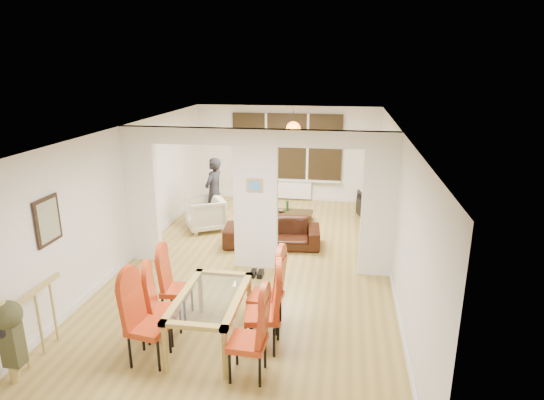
% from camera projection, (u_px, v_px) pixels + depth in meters
% --- Properties ---
extents(floor, '(5.00, 9.00, 0.01)m').
position_uv_depth(floor, '(256.00, 265.00, 8.66)').
color(floor, '#A08640').
rests_on(floor, ground).
extents(room_walls, '(5.00, 9.00, 2.60)m').
position_uv_depth(room_walls, '(256.00, 200.00, 8.28)').
color(room_walls, silver).
rests_on(room_walls, floor).
extents(divider_wall, '(5.00, 0.18, 2.60)m').
position_uv_depth(divider_wall, '(256.00, 200.00, 8.28)').
color(divider_wall, white).
rests_on(divider_wall, floor).
extents(bay_window_blinds, '(3.00, 0.08, 1.80)m').
position_uv_depth(bay_window_blinds, '(287.00, 147.00, 12.42)').
color(bay_window_blinds, black).
rests_on(bay_window_blinds, room_walls).
extents(radiator, '(1.40, 0.08, 0.50)m').
position_uv_depth(radiator, '(286.00, 189.00, 12.73)').
color(radiator, white).
rests_on(radiator, floor).
extents(pendant_light, '(0.36, 0.36, 0.36)m').
position_uv_depth(pendant_light, '(293.00, 129.00, 11.11)').
color(pendant_light, orange).
rests_on(pendant_light, room_walls).
extents(stair_newel, '(0.40, 1.20, 1.10)m').
position_uv_depth(stair_newel, '(36.00, 319.00, 5.82)').
color(stair_newel, tan).
rests_on(stair_newel, floor).
extents(wall_poster, '(0.04, 0.52, 0.67)m').
position_uv_depth(wall_poster, '(48.00, 221.00, 6.30)').
color(wall_poster, gray).
rests_on(wall_poster, room_walls).
extents(pillar_photo, '(0.30, 0.03, 0.25)m').
position_uv_depth(pillar_photo, '(254.00, 186.00, 8.10)').
color(pillar_photo, '#4C8CD8').
rests_on(pillar_photo, divider_wall).
extents(dining_table, '(0.86, 1.53, 0.72)m').
position_uv_depth(dining_table, '(211.00, 319.00, 6.19)').
color(dining_table, olive).
rests_on(dining_table, floor).
extents(dining_chair_la, '(0.52, 0.52, 1.14)m').
position_uv_depth(dining_chair_la, '(148.00, 321.00, 5.73)').
color(dining_chair_la, '#A33010').
rests_on(dining_chair_la, floor).
extents(dining_chair_lb, '(0.49, 0.49, 1.03)m').
position_uv_depth(dining_chair_lb, '(163.00, 306.00, 6.20)').
color(dining_chair_lb, '#A33010').
rests_on(dining_chair_lb, floor).
extents(dining_chair_lc, '(0.44, 0.44, 1.04)m').
position_uv_depth(dining_chair_lc, '(177.00, 285.00, 6.77)').
color(dining_chair_lc, '#A33010').
rests_on(dining_chair_lc, floor).
extents(dining_chair_ra, '(0.46, 0.46, 1.11)m').
position_uv_depth(dining_chair_ra, '(247.00, 336.00, 5.45)').
color(dining_chair_ra, '#A33010').
rests_on(dining_chair_ra, floor).
extents(dining_chair_rb, '(0.53, 0.53, 1.15)m').
position_uv_depth(dining_chair_rb, '(262.00, 309.00, 6.01)').
color(dining_chair_rb, '#A33010').
rests_on(dining_chair_rb, floor).
extents(dining_chair_rc, '(0.50, 0.50, 1.14)m').
position_uv_depth(dining_chair_rc, '(266.00, 292.00, 6.48)').
color(dining_chair_rc, '#A33010').
rests_on(dining_chair_rc, floor).
extents(sofa, '(2.05, 0.96, 0.58)m').
position_uv_depth(sofa, '(272.00, 232.00, 9.52)').
color(sofa, black).
rests_on(sofa, floor).
extents(armchair, '(1.11, 1.12, 0.75)m').
position_uv_depth(armchair, '(205.00, 214.00, 10.43)').
color(armchair, beige).
rests_on(armchair, floor).
extents(person, '(0.67, 0.53, 1.61)m').
position_uv_depth(person, '(214.00, 191.00, 10.67)').
color(person, black).
rests_on(person, floor).
extents(television, '(1.06, 0.44, 0.61)m').
position_uv_depth(television, '(360.00, 208.00, 11.10)').
color(television, black).
rests_on(television, floor).
extents(coffee_table, '(1.12, 0.67, 0.24)m').
position_uv_depth(coffee_table, '(290.00, 216.00, 11.03)').
color(coffee_table, black).
rests_on(coffee_table, floor).
extents(bottle, '(0.06, 0.06, 0.26)m').
position_uv_depth(bottle, '(287.00, 205.00, 11.04)').
color(bottle, '#143F19').
rests_on(bottle, coffee_table).
extents(bowl, '(0.20, 0.20, 0.05)m').
position_uv_depth(bowl, '(281.00, 211.00, 10.98)').
color(bowl, black).
rests_on(bowl, coffee_table).
extents(shoes, '(0.22, 0.24, 0.09)m').
position_uv_depth(shoes, '(257.00, 274.00, 8.20)').
color(shoes, black).
rests_on(shoes, floor).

